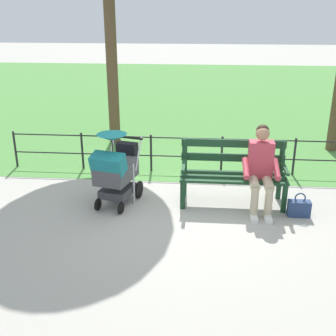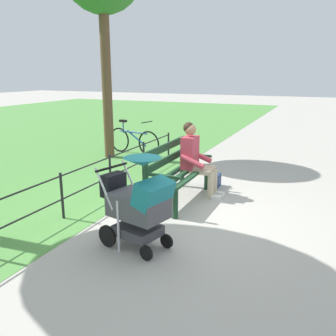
# 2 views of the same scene
# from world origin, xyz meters

# --- Properties ---
(ground_plane) EXTENTS (60.00, 60.00, 0.00)m
(ground_plane) POSITION_xyz_m (0.00, 0.00, 0.00)
(ground_plane) COLOR #ADA89E
(park_bench) EXTENTS (1.60, 0.61, 0.96)m
(park_bench) POSITION_xyz_m (-0.77, -0.12, 0.53)
(park_bench) COLOR #193D23
(park_bench) RESTS_ON ground
(person_on_bench) EXTENTS (0.53, 0.74, 1.28)m
(person_on_bench) POSITION_xyz_m (-1.15, 0.11, 0.68)
(person_on_bench) COLOR tan
(person_on_bench) RESTS_ON ground
(stroller) EXTENTS (0.69, 0.97, 1.15)m
(stroller) POSITION_xyz_m (1.00, 0.15, 0.59)
(stroller) COLOR black
(stroller) RESTS_ON ground
(handbag) EXTENTS (0.32, 0.14, 0.37)m
(handbag) POSITION_xyz_m (-1.72, 0.31, 0.13)
(handbag) COLOR navy
(handbag) RESTS_ON ground
(park_fence) EXTENTS (6.49, 0.04, 0.70)m
(park_fence) POSITION_xyz_m (0.00, -1.31, 0.42)
(park_fence) COLOR black
(park_fence) RESTS_ON ground
(bicycle) EXTENTS (0.48, 1.64, 0.89)m
(bicycle) POSITION_xyz_m (-3.60, -2.48, 0.36)
(bicycle) COLOR black
(bicycle) RESTS_ON ground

